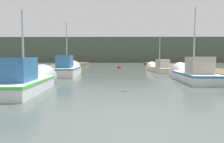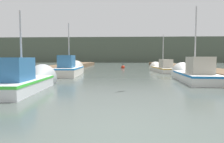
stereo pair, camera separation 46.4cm
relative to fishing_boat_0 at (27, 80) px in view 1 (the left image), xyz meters
name	(u,v)px [view 1 (the left image)]	position (x,y,z in m)	size (l,w,h in m)	color
ground_plane	(138,135)	(4.30, -5.10, -0.43)	(200.00, 200.00, 0.00)	#47514C
dock_left	(50,69)	(-2.52, 10.90, -0.16)	(2.84, 40.00, 0.55)	brown
dock_right	(188,69)	(11.12, 10.90, -0.16)	(2.84, 40.00, 0.55)	brown
distant_shore_ridge	(115,51)	(4.30, 58.60, 3.35)	(120.00, 16.00, 7.56)	#4C5647
fishing_boat_0	(27,80)	(0.00, 0.00, 0.00)	(1.94, 5.00, 3.97)	silver
fishing_boat_1	(191,74)	(8.75, 3.98, -0.01)	(2.02, 5.72, 5.00)	silver
fishing_boat_2	(68,69)	(-0.02, 7.83, 0.06)	(2.06, 5.63, 4.77)	silver
fishing_boat_3	(158,68)	(8.53, 12.40, -0.07)	(1.85, 6.41, 4.20)	silver
mooring_piling_0	(69,65)	(-1.24, 13.83, 0.16)	(0.27, 0.27, 1.17)	#473523
channel_buoy	(119,67)	(4.53, 18.15, -0.29)	(0.49, 0.49, 0.99)	red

